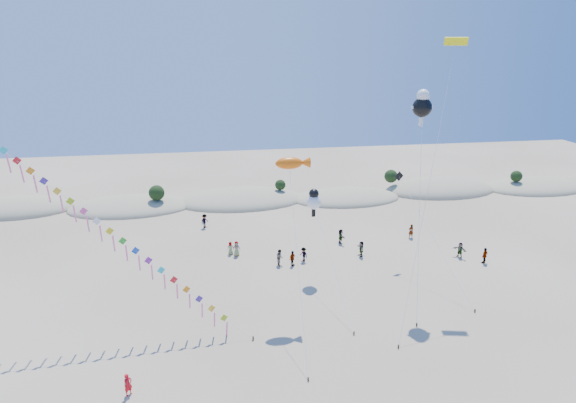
{
  "coord_description": "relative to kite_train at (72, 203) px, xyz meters",
  "views": [
    {
      "loc": [
        -3.49,
        -23.58,
        23.21
      ],
      "look_at": [
        2.32,
        14.0,
        10.31
      ],
      "focal_mm": 30.0,
      "sensor_mm": 36.0,
      "label": 1
    }
  ],
  "objects": [
    {
      "name": "flyer_foreground",
      "position": [
        4.63,
        -9.38,
        -10.16
      ],
      "size": [
        0.71,
        0.7,
        1.65
      ],
      "primitive_type": "imported",
      "rotation": [
        0.0,
        0.0,
        0.73
      ],
      "color": "red",
      "rests_on": "ground"
    },
    {
      "name": "parafoil_kite",
      "position": [
        33.08,
        4.82,
        11.35
      ],
      "size": [
        9.57,
        12.85,
        23.36
      ],
      "color": "#3F2D1E",
      "rests_on": "ground"
    },
    {
      "name": "beachgoers",
      "position": [
        23.53,
        11.42,
        -10.12
      ],
      "size": [
        31.37,
        16.35,
        1.81
      ],
      "color": "slate",
      "rests_on": "ground"
    },
    {
      "name": "dark_kite",
      "position": [
        31.29,
        6.1,
        -3.96
      ],
      "size": [
        3.62,
        12.6,
        9.89
      ],
      "color": "#3F2D1E",
      "rests_on": "ground"
    },
    {
      "name": "dune_ridge",
      "position": [
        15.84,
        30.96,
        -10.87
      ],
      "size": [
        145.3,
        11.49,
        5.57
      ],
      "color": "gray",
      "rests_on": "ground"
    },
    {
      "name": "cartoon_kite_low",
      "position": [
        20.76,
        6.64,
        -3.05
      ],
      "size": [
        1.92,
        12.36,
        9.15
      ],
      "color": "#3F2D1E",
      "rests_on": "ground"
    },
    {
      "name": "kite_train",
      "position": [
        0.0,
        0.0,
        0.0
      ],
      "size": [
        25.85,
        8.4,
        21.19
      ],
      "color": "#3F2D1E",
      "rests_on": "ground"
    },
    {
      "name": "fish_kite",
      "position": [
        17.79,
        1.48,
        2.15
      ],
      "size": [
        2.98,
        11.98,
        13.7
      ],
      "color": "#3F2D1E",
      "rests_on": "ground"
    },
    {
      "name": "cartoon_kite_high",
      "position": [
        29.55,
        2.76,
        6.65
      ],
      "size": [
        3.09,
        8.2,
        19.05
      ],
      "color": "#3F2D1E",
      "rests_on": "ground"
    }
  ]
}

